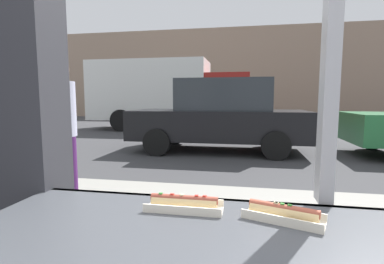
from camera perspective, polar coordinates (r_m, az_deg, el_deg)
ground_plane at (r=9.12m, az=12.17°, el=-2.04°), size 60.00×60.00×0.00m
sidewalk_strip at (r=2.92m, az=15.94°, el=-19.58°), size 16.00×2.80×0.10m
building_facade_far at (r=21.46m, az=11.43°, el=11.15°), size 28.00×1.20×6.27m
hotdog_tray_near at (r=1.00m, az=-1.56°, el=-13.77°), size 0.26×0.09×0.05m
hotdog_tray_far at (r=0.96m, az=17.43°, el=-14.91°), size 0.26×0.16×0.05m
parked_car_black at (r=7.42m, az=5.50°, el=3.18°), size 4.35×1.99×1.81m
box_truck at (r=12.79m, az=-5.06°, el=7.70°), size 6.78×2.44×2.95m
pedestrian at (r=3.29m, az=-24.37°, el=0.88°), size 0.32×0.32×1.63m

